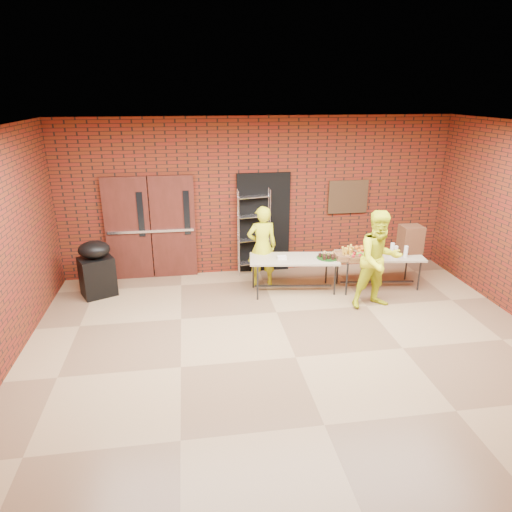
{
  "coord_description": "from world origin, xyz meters",
  "views": [
    {
      "loc": [
        -1.43,
        -5.57,
        3.66
      ],
      "look_at": [
        -0.37,
        1.4,
        1.09
      ],
      "focal_mm": 32.0,
      "sensor_mm": 36.0,
      "label": 1
    }
  ],
  "objects_px": {
    "covered_grill": "(97,268)",
    "volunteer_woman": "(262,246)",
    "coffee_dispenser": "(411,239)",
    "table_right": "(379,258)",
    "volunteer_man": "(379,260)",
    "table_left": "(294,261)",
    "wire_rack": "(254,232)"
  },
  "relations": [
    {
      "from": "table_right",
      "to": "volunteer_man",
      "type": "height_order",
      "value": "volunteer_man"
    },
    {
      "from": "wire_rack",
      "to": "volunteer_woman",
      "type": "relative_size",
      "value": 1.12
    },
    {
      "from": "table_right",
      "to": "volunteer_man",
      "type": "xyz_separation_m",
      "value": [
        -0.36,
        -0.79,
        0.27
      ]
    },
    {
      "from": "volunteer_man",
      "to": "coffee_dispenser",
      "type": "bearing_deg",
      "value": 33.25
    },
    {
      "from": "covered_grill",
      "to": "volunteer_woman",
      "type": "height_order",
      "value": "volunteer_woman"
    },
    {
      "from": "table_left",
      "to": "covered_grill",
      "type": "distance_m",
      "value": 3.7
    },
    {
      "from": "table_left",
      "to": "coffee_dispenser",
      "type": "height_order",
      "value": "coffee_dispenser"
    },
    {
      "from": "wire_rack",
      "to": "volunteer_woman",
      "type": "distance_m",
      "value": 0.64
    },
    {
      "from": "volunteer_woman",
      "to": "table_left",
      "type": "bearing_deg",
      "value": 140.35
    },
    {
      "from": "coffee_dispenser",
      "to": "volunteer_woman",
      "type": "height_order",
      "value": "volunteer_woman"
    },
    {
      "from": "volunteer_woman",
      "to": "volunteer_man",
      "type": "relative_size",
      "value": 0.91
    },
    {
      "from": "covered_grill",
      "to": "wire_rack",
      "type": "bearing_deg",
      "value": -13.01
    },
    {
      "from": "table_right",
      "to": "volunteer_woman",
      "type": "bearing_deg",
      "value": 175.43
    },
    {
      "from": "table_left",
      "to": "coffee_dispenser",
      "type": "relative_size",
      "value": 3.27
    },
    {
      "from": "table_right",
      "to": "coffee_dispenser",
      "type": "xyz_separation_m",
      "value": [
        0.64,
        0.08,
        0.32
      ]
    },
    {
      "from": "coffee_dispenser",
      "to": "table_right",
      "type": "bearing_deg",
      "value": -173.06
    },
    {
      "from": "table_right",
      "to": "covered_grill",
      "type": "bearing_deg",
      "value": -177.7
    },
    {
      "from": "table_right",
      "to": "volunteer_man",
      "type": "distance_m",
      "value": 0.91
    },
    {
      "from": "table_right",
      "to": "coffee_dispenser",
      "type": "height_order",
      "value": "coffee_dispenser"
    },
    {
      "from": "table_right",
      "to": "volunteer_man",
      "type": "bearing_deg",
      "value": -107.67
    },
    {
      "from": "table_left",
      "to": "table_right",
      "type": "height_order",
      "value": "table_left"
    },
    {
      "from": "wire_rack",
      "to": "coffee_dispenser",
      "type": "distance_m",
      "value": 3.1
    },
    {
      "from": "coffee_dispenser",
      "to": "volunteer_woman",
      "type": "xyz_separation_m",
      "value": [
        -2.87,
        0.38,
        -0.13
      ]
    },
    {
      "from": "covered_grill",
      "to": "volunteer_man",
      "type": "xyz_separation_m",
      "value": [
        4.98,
        -1.24,
        0.35
      ]
    },
    {
      "from": "table_left",
      "to": "table_right",
      "type": "xyz_separation_m",
      "value": [
        1.68,
        -0.05,
        -0.01
      ]
    },
    {
      "from": "table_right",
      "to": "covered_grill",
      "type": "xyz_separation_m",
      "value": [
        -5.35,
        0.45,
        -0.08
      ]
    },
    {
      "from": "table_left",
      "to": "table_right",
      "type": "distance_m",
      "value": 1.68
    },
    {
      "from": "table_left",
      "to": "volunteer_man",
      "type": "xyz_separation_m",
      "value": [
        1.31,
        -0.85,
        0.26
      ]
    },
    {
      "from": "table_left",
      "to": "covered_grill",
      "type": "bearing_deg",
      "value": -178.32
    },
    {
      "from": "table_left",
      "to": "table_right",
      "type": "relative_size",
      "value": 1.02
    },
    {
      "from": "covered_grill",
      "to": "volunteer_man",
      "type": "distance_m",
      "value": 5.15
    },
    {
      "from": "table_right",
      "to": "wire_rack",
      "type": "bearing_deg",
      "value": 161.62
    }
  ]
}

